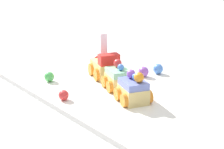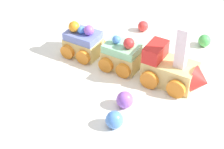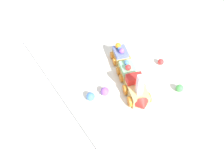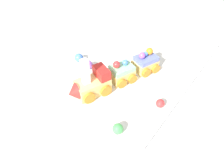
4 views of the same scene
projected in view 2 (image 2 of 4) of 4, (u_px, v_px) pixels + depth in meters
ground_plane at (126, 82)px, 0.68m from camera, size 10.00×10.00×0.00m
display_board at (126, 80)px, 0.68m from camera, size 0.83×0.40×0.01m
cake_train_locomotive at (174, 70)px, 0.65m from camera, size 0.12×0.10×0.11m
cake_car_mint at (122, 56)px, 0.69m from camera, size 0.08×0.08×0.07m
cake_car_blueberry at (83, 42)px, 0.72m from camera, size 0.08×0.08×0.07m
gumball_red at (143, 26)px, 0.80m from camera, size 0.02×0.02×0.02m
gumball_green at (204, 41)px, 0.75m from camera, size 0.03×0.03×0.03m
gumball_blue at (114, 120)px, 0.57m from camera, size 0.03×0.03×0.03m
gumball_purple at (125, 100)px, 0.61m from camera, size 0.03×0.03×0.03m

